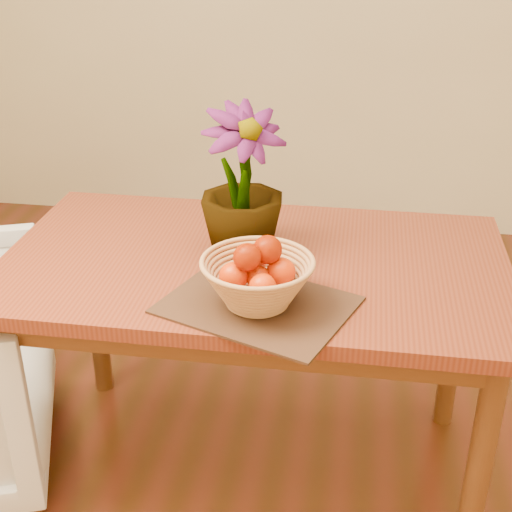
# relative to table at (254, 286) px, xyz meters

# --- Properties ---
(table) EXTENTS (1.40, 0.80, 0.75)m
(table) POSITION_rel_table_xyz_m (0.00, 0.00, 0.00)
(table) COLOR maroon
(table) RESTS_ON floor
(placemat) EXTENTS (0.52, 0.46, 0.01)m
(placemat) POSITION_rel_table_xyz_m (0.05, -0.25, 0.09)
(placemat) COLOR #3E2016
(placemat) RESTS_ON table
(wicker_basket) EXTENTS (0.28, 0.28, 0.11)m
(wicker_basket) POSITION_rel_table_xyz_m (0.05, -0.25, 0.15)
(wicker_basket) COLOR #C37F51
(wicker_basket) RESTS_ON placemat
(orange_pile) EXTENTS (0.18, 0.17, 0.13)m
(orange_pile) POSITION_rel_table_xyz_m (0.05, -0.25, 0.20)
(orange_pile) COLOR #D53D03
(orange_pile) RESTS_ON wicker_basket
(potted_plant) EXTENTS (0.32, 0.32, 0.42)m
(potted_plant) POSITION_rel_table_xyz_m (-0.04, 0.04, 0.30)
(potted_plant) COLOR #154C15
(potted_plant) RESTS_ON table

